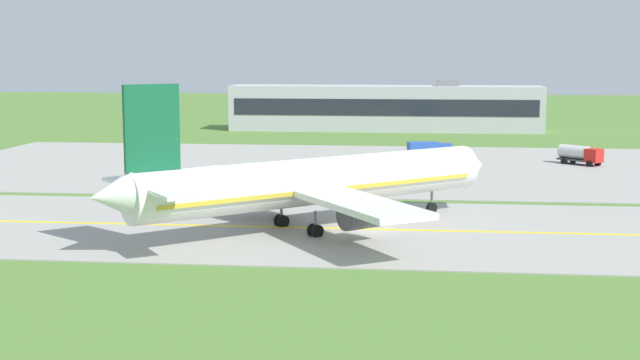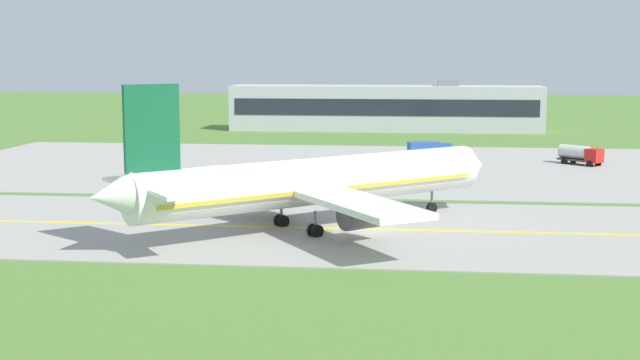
% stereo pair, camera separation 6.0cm
% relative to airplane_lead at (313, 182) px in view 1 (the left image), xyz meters
% --- Properties ---
extents(ground_plane, '(500.00, 500.00, 0.00)m').
position_rel_airplane_lead_xyz_m(ground_plane, '(4.88, 0.48, -4.13)').
color(ground_plane, '#517A33').
extents(taxiway_strip, '(240.00, 28.00, 0.10)m').
position_rel_airplane_lead_xyz_m(taxiway_strip, '(4.88, 0.48, -4.08)').
color(taxiway_strip, '#9E9B93').
rests_on(taxiway_strip, ground).
extents(apron_pad, '(140.00, 52.00, 0.10)m').
position_rel_airplane_lead_xyz_m(apron_pad, '(14.88, 42.48, -4.08)').
color(apron_pad, '#9E9B93').
rests_on(apron_pad, ground).
extents(taxiway_centreline, '(220.00, 0.60, 0.01)m').
position_rel_airplane_lead_xyz_m(taxiway_centreline, '(4.88, 0.48, -4.03)').
color(taxiway_centreline, yellow).
rests_on(taxiway_centreline, taxiway_strip).
extents(airplane_lead, '(32.54, 29.77, 12.70)m').
position_rel_airplane_lead_xyz_m(airplane_lead, '(0.00, 0.00, 0.00)').
color(airplane_lead, white).
rests_on(airplane_lead, ground).
extents(service_truck_baggage, '(5.78, 5.60, 2.65)m').
position_rel_airplane_lead_xyz_m(service_truck_baggage, '(30.42, 47.54, -2.60)').
color(service_truck_baggage, red).
rests_on(service_truck_baggage, ground).
extents(service_truck_fuel, '(6.32, 3.54, 2.60)m').
position_rel_airplane_lead_xyz_m(service_truck_fuel, '(10.32, 50.76, -2.60)').
color(service_truck_fuel, '#264CA5').
rests_on(service_truck_fuel, ground).
extents(terminal_building, '(59.65, 9.43, 9.85)m').
position_rel_airplane_lead_xyz_m(terminal_building, '(2.37, 98.18, 0.22)').
color(terminal_building, '#B2B2B7').
rests_on(terminal_building, ground).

